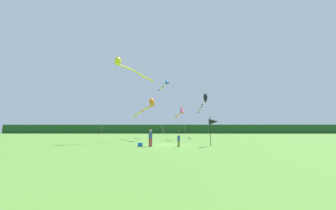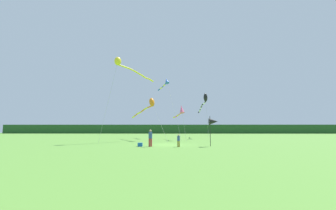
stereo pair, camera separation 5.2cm
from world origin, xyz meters
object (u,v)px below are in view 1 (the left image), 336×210
Objects in this scene: person_adult at (150,137)px; kite_yellow at (123,64)px; cooler_box at (140,145)px; person_child at (179,140)px; kite_rainbow at (181,110)px; kite_blue at (166,82)px; banner_flag_pole at (213,122)px; kite_black at (204,100)px; kite_orange at (149,105)px.

kite_yellow reaches higher than person_adult.
person_adult is 3.65× the size of cooler_box.
kite_yellow reaches higher than person_child.
person_adult is 12.05m from kite_rainbow.
kite_blue reaches higher than kite_yellow.
banner_flag_pole is (6.38, 0.48, 1.54)m from person_adult.
person_child is at bearing -168.23° from banner_flag_pole.
kite_rainbow reaches higher than person_child.
person_child is at bearing -93.99° from kite_rainbow.
kite_yellow is at bearing -115.43° from kite_blue.
person_adult is 19.88m from kite_black.
banner_flag_pole is at bearing 2.96° from cooler_box.
cooler_box is 21.10m from kite_blue.
kite_blue is at bearing 64.57° from kite_yellow.
cooler_box is 12.65m from kite_yellow.
kite_orange is at bearing 96.80° from person_adult.
cooler_box is 0.06× the size of kite_black.
person_child is at bearing -84.71° from kite_blue.
kite_orange reaches higher than person_child.
person_child is 3.87m from cooler_box.
kite_blue reaches higher than kite_rainbow.
kite_black reaches higher than banner_flag_pole.
banner_flag_pole is (7.40, 0.38, 2.28)m from cooler_box.
kite_rainbow is at bearing -126.66° from kite_black.
kite_yellow is at bearing -130.18° from kite_orange.
cooler_box is at bearing -177.04° from banner_flag_pole.
kite_black is at bearing 53.34° from kite_rainbow.
kite_black is (1.79, 16.63, 4.46)m from banner_flag_pole.
kite_blue is (2.09, 18.26, 10.36)m from cooler_box.
kite_black is at bearing 35.07° from kite_orange.
kite_orange is (-0.23, 10.40, 5.16)m from cooler_box.
kite_yellow reaches higher than kite_orange.
kite_rainbow reaches higher than banner_flag_pole.
cooler_box is 12.55m from kite_rainbow.
kite_yellow is at bearing -152.04° from kite_rainbow.
cooler_box is 20.48m from kite_black.
kite_yellow is (-4.50, 6.65, 9.50)m from person_adult.
kite_rainbow is (4.60, 10.84, 4.34)m from cooler_box.
person_child is 19.23m from kite_black.
kite_yellow is (-5.57, -11.71, -0.11)m from kite_blue.
person_adult is 0.15× the size of kite_blue.
kite_rainbow is (0.78, 11.20, 3.84)m from person_child.
kite_orange is (-7.63, 10.02, 2.88)m from banner_flag_pole.
kite_yellow is (-10.88, 6.17, 7.97)m from banner_flag_pole.
person_adult is 0.55× the size of banner_flag_pole.
person_adult is 6.58m from banner_flag_pole.
kite_rainbow is at bearing 5.18° from kite_orange.
kite_black is at bearing 39.55° from kite_yellow.
person_child reaches higher than cooler_box.
banner_flag_pole reaches higher than person_adult.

